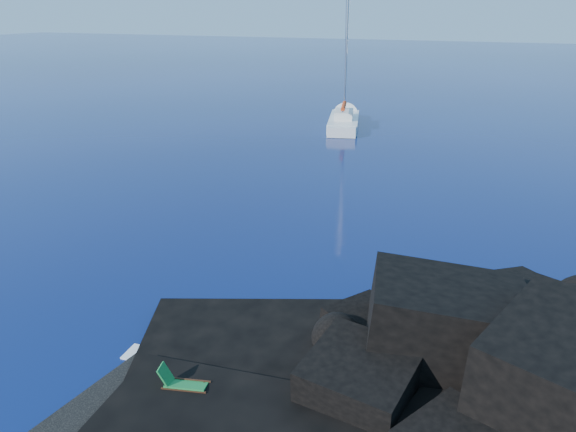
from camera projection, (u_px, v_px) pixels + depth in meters
ground at (79, 401)px, 17.13m from camera, size 400.00×400.00×0.00m
beach at (216, 430)px, 15.95m from camera, size 9.08×6.86×0.70m
surf_foam at (292, 350)px, 19.67m from camera, size 10.00×8.00×0.06m
sailboat at (344, 127)px, 56.09m from camera, size 6.14×13.75×14.13m
deck_chair at (186, 380)px, 16.74m from camera, size 1.53×0.94×0.98m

